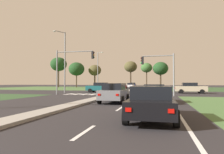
# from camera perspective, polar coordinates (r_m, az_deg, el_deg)

# --- Properties ---
(ground_plane) EXTENTS (200.00, 200.00, 0.00)m
(ground_plane) POSITION_cam_1_polar(r_m,az_deg,el_deg) (32.03, 2.55, -4.47)
(ground_plane) COLOR #282628
(grass_verge_far_left) EXTENTS (35.00, 35.00, 0.01)m
(grass_verge_far_left) POSITION_cam_1_polar(r_m,az_deg,el_deg) (64.16, -16.19, -2.96)
(grass_verge_far_left) COLOR #476B38
(grass_verge_far_left) RESTS_ON ground
(median_island_near) EXTENTS (1.20, 22.00, 0.14)m
(median_island_near) POSITION_cam_1_polar(r_m,az_deg,el_deg) (13.85, -12.13, -7.95)
(median_island_near) COLOR gray
(median_island_near) RESTS_ON ground
(median_island_far) EXTENTS (1.20, 36.00, 0.14)m
(median_island_far) POSITION_cam_1_polar(r_m,az_deg,el_deg) (56.78, 7.18, -3.14)
(median_island_far) COLOR #ADA89E
(median_island_far) RESTS_ON ground
(lane_dash_near) EXTENTS (0.14, 2.00, 0.01)m
(lane_dash_near) POSITION_cam_1_polar(r_m,az_deg,el_deg) (6.83, -7.74, -15.18)
(lane_dash_near) COLOR silver
(lane_dash_near) RESTS_ON ground
(lane_dash_second) EXTENTS (0.14, 2.00, 0.01)m
(lane_dash_second) POSITION_cam_1_polar(r_m,az_deg,el_deg) (12.53, 2.18, -8.96)
(lane_dash_second) COLOR silver
(lane_dash_second) RESTS_ON ground
(lane_dash_third) EXTENTS (0.14, 2.00, 0.01)m
(lane_dash_third) POSITION_cam_1_polar(r_m,az_deg,el_deg) (18.43, 5.74, -6.59)
(lane_dash_third) COLOR silver
(lane_dash_third) RESTS_ON ground
(edge_line_right) EXTENTS (0.14, 24.00, 0.01)m
(edge_line_right) POSITION_cam_1_polar(r_m,az_deg,el_deg) (13.58, 17.39, -8.31)
(edge_line_right) COLOR silver
(edge_line_right) RESTS_ON ground
(stop_bar_near) EXTENTS (6.40, 0.50, 0.01)m
(stop_bar_near) POSITION_cam_1_polar(r_m,az_deg,el_deg) (24.59, 8.31, -5.32)
(stop_bar_near) COLOR silver
(stop_bar_near) RESTS_ON ground
(crosswalk_bar_near) EXTENTS (0.70, 2.80, 0.01)m
(crosswalk_bar_near) POSITION_cam_1_polar(r_m,az_deg,el_deg) (29.02, -11.95, -4.73)
(crosswalk_bar_near) COLOR silver
(crosswalk_bar_near) RESTS_ON ground
(crosswalk_bar_second) EXTENTS (0.70, 2.80, 0.01)m
(crosswalk_bar_second) POSITION_cam_1_polar(r_m,az_deg,el_deg) (28.55, -9.85, -4.79)
(crosswalk_bar_second) COLOR silver
(crosswalk_bar_second) RESTS_ON ground
(crosswalk_bar_third) EXTENTS (0.70, 2.80, 0.01)m
(crosswalk_bar_third) POSITION_cam_1_polar(r_m,az_deg,el_deg) (28.12, -7.69, -4.85)
(crosswalk_bar_third) COLOR silver
(crosswalk_bar_third) RESTS_ON ground
(crosswalk_bar_fourth) EXTENTS (0.70, 2.80, 0.01)m
(crosswalk_bar_fourth) POSITION_cam_1_polar(r_m,az_deg,el_deg) (27.74, -5.46, -4.91)
(crosswalk_bar_fourth) COLOR silver
(crosswalk_bar_fourth) RESTS_ON ground
(crosswalk_bar_fifth) EXTENTS (0.70, 2.80, 0.01)m
(crosswalk_bar_fifth) POSITION_cam_1_polar(r_m,az_deg,el_deg) (27.39, -3.17, -4.95)
(crosswalk_bar_fifth) COLOR silver
(crosswalk_bar_fifth) RESTS_ON ground
(crosswalk_bar_sixth) EXTENTS (0.70, 2.80, 0.01)m
(crosswalk_bar_sixth) POSITION_cam_1_polar(r_m,az_deg,el_deg) (27.09, -0.82, -4.99)
(crosswalk_bar_sixth) COLOR silver
(crosswalk_bar_sixth) RESTS_ON ground
(crosswalk_bar_seventh) EXTENTS (0.70, 2.80, 0.01)m
(crosswalk_bar_seventh) POSITION_cam_1_polar(r_m,az_deg,el_deg) (26.84, 1.57, -5.02)
(crosswalk_bar_seventh) COLOR silver
(crosswalk_bar_seventh) RESTS_ON ground
(car_grey_near) EXTENTS (1.96, 4.22, 1.56)m
(car_grey_near) POSITION_cam_1_polar(r_m,az_deg,el_deg) (16.34, 0.66, -4.46)
(car_grey_near) COLOR slate
(car_grey_near) RESTS_ON ground
(car_navy_second) EXTENTS (1.99, 4.15, 1.60)m
(car_navy_second) POSITION_cam_1_polar(r_m,az_deg,el_deg) (65.37, 5.92, -2.28)
(car_navy_second) COLOR #161E47
(car_navy_second) RESTS_ON ground
(car_teal_third) EXTENTS (4.50, 2.09, 1.61)m
(car_teal_third) POSITION_cam_1_polar(r_m,az_deg,el_deg) (33.48, -3.37, -2.94)
(car_teal_third) COLOR #19565B
(car_teal_third) RESTS_ON ground
(car_black_fourth) EXTENTS (2.05, 4.53, 1.46)m
(car_black_fourth) POSITION_cam_1_polar(r_m,az_deg,el_deg) (9.04, 11.14, -7.01)
(car_black_fourth) COLOR black
(car_black_fourth) RESTS_ON ground
(car_white_fifth) EXTENTS (2.04, 4.29, 1.50)m
(car_white_fifth) POSITION_cam_1_polar(r_m,az_deg,el_deg) (59.09, 5.22, -2.40)
(car_white_fifth) COLOR silver
(car_white_fifth) RESTS_ON ground
(car_maroon_sixth) EXTENTS (2.00, 4.57, 1.49)m
(car_maroon_sixth) POSITION_cam_1_polar(r_m,az_deg,el_deg) (45.15, 2.83, -2.66)
(car_maroon_sixth) COLOR maroon
(car_maroon_sixth) RESTS_ON ground
(car_blue_seventh) EXTENTS (1.94, 4.26, 1.47)m
(car_blue_seventh) POSITION_cam_1_polar(r_m,az_deg,el_deg) (16.76, 11.91, -4.50)
(car_blue_seventh) COLOR navy
(car_blue_seventh) RESTS_ON ground
(car_beige_eighth) EXTENTS (4.53, 1.95, 1.60)m
(car_beige_eighth) POSITION_cam_1_polar(r_m,az_deg,el_deg) (32.47, 21.30, -2.89)
(car_beige_eighth) COLOR #BCAD8E
(car_beige_eighth) RESTS_ON ground
(traffic_signal_near_left) EXTENTS (5.44, 0.32, 5.98)m
(traffic_signal_near_left) POSITION_cam_1_polar(r_m,az_deg,el_deg) (27.51, -11.76, 3.74)
(traffic_signal_near_left) COLOR gray
(traffic_signal_near_left) RESTS_ON ground
(traffic_signal_near_right) EXTENTS (4.01, 0.32, 5.09)m
(traffic_signal_near_right) POSITION_cam_1_polar(r_m,az_deg,el_deg) (24.92, 13.67, 2.78)
(traffic_signal_near_right) COLOR gray
(traffic_signal_near_right) RESTS_ON ground
(street_lamp_second) EXTENTS (1.26, 1.98, 9.67)m
(street_lamp_second) POSITION_cam_1_polar(r_m,az_deg,el_deg) (32.98, -13.45, 5.01)
(street_lamp_second) COLOR gray
(street_lamp_second) RESTS_ON ground
(street_lamp_third) EXTENTS (1.86, 1.47, 9.01)m
(street_lamp_third) POSITION_cam_1_polar(r_m,az_deg,el_deg) (49.39, -3.93, 2.39)
(street_lamp_third) COLOR gray
(street_lamp_third) RESTS_ON ground
(treeline_near) EXTENTS (5.58, 5.58, 10.33)m
(treeline_near) POSITION_cam_1_polar(r_m,az_deg,el_deg) (71.90, -14.89, 3.50)
(treeline_near) COLOR #423323
(treeline_near) RESTS_ON ground
(treeline_second) EXTENTS (5.27, 5.27, 8.41)m
(treeline_second) POSITION_cam_1_polar(r_m,az_deg,el_deg) (68.49, -10.01, 2.23)
(treeline_second) COLOR #423323
(treeline_second) RESTS_ON ground
(treeline_third) EXTENTS (4.40, 4.40, 7.78)m
(treeline_third) POSITION_cam_1_polar(r_m,az_deg,el_deg) (70.16, -4.89, 1.88)
(treeline_third) COLOR #423323
(treeline_third) RESTS_ON ground
(treeline_fourth) EXTENTS (3.55, 3.55, 7.79)m
(treeline_fourth) POSITION_cam_1_polar(r_m,az_deg,el_deg) (64.20, 9.75, 2.56)
(treeline_fourth) COLOR #423323
(treeline_fourth) RESTS_ON ground
(treeline_fifth) EXTENTS (4.35, 4.35, 8.87)m
(treeline_fifth) POSITION_cam_1_polar(r_m,az_deg,el_deg) (68.65, 5.28, 2.87)
(treeline_fifth) COLOR #423323
(treeline_fifth) RESTS_ON ground
(treeline_sixth) EXTENTS (4.68, 4.68, 7.96)m
(treeline_sixth) POSITION_cam_1_polar(r_m,az_deg,el_deg) (63.70, 13.56, 2.34)
(treeline_sixth) COLOR #423323
(treeline_sixth) RESTS_ON ground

